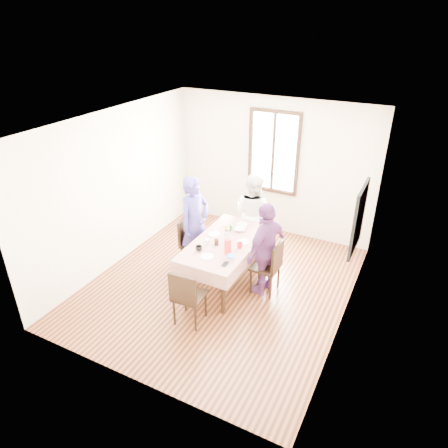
% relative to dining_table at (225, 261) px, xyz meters
% --- Properties ---
extents(ground, '(4.50, 4.50, 0.00)m').
position_rel_dining_table_xyz_m(ground, '(-0.02, -0.14, -0.38)').
color(ground, black).
rests_on(ground, ground).
extents(back_wall, '(4.00, 0.00, 4.00)m').
position_rel_dining_table_xyz_m(back_wall, '(-0.02, 2.11, 0.98)').
color(back_wall, beige).
rests_on(back_wall, ground).
extents(right_wall, '(0.00, 4.50, 4.50)m').
position_rel_dining_table_xyz_m(right_wall, '(1.98, -0.14, 0.98)').
color(right_wall, beige).
rests_on(right_wall, ground).
extents(window_frame, '(1.02, 0.06, 1.62)m').
position_rel_dining_table_xyz_m(window_frame, '(-0.02, 2.09, 1.27)').
color(window_frame, black).
rests_on(window_frame, back_wall).
extents(window_pane, '(0.90, 0.02, 1.50)m').
position_rel_dining_table_xyz_m(window_pane, '(-0.02, 2.10, 1.27)').
color(window_pane, white).
rests_on(window_pane, back_wall).
extents(art_poster, '(0.04, 0.76, 0.96)m').
position_rel_dining_table_xyz_m(art_poster, '(1.96, 0.16, 1.18)').
color(art_poster, red).
rests_on(art_poster, right_wall).
extents(dining_table, '(0.83, 1.65, 0.75)m').
position_rel_dining_table_xyz_m(dining_table, '(0.00, 0.00, 0.00)').
color(dining_table, black).
rests_on(dining_table, ground).
extents(tablecloth, '(0.95, 1.77, 0.01)m').
position_rel_dining_table_xyz_m(tablecloth, '(0.00, 0.00, 0.38)').
color(tablecloth, '#5A0600').
rests_on(tablecloth, dining_table).
extents(chair_left, '(0.48, 0.48, 0.91)m').
position_rel_dining_table_xyz_m(chair_left, '(-0.69, 0.15, 0.08)').
color(chair_left, black).
rests_on(chair_left, ground).
extents(chair_right, '(0.43, 0.43, 0.91)m').
position_rel_dining_table_xyz_m(chair_right, '(0.69, 0.05, 0.08)').
color(chair_right, black).
rests_on(chair_right, ground).
extents(chair_far, '(0.48, 0.48, 0.91)m').
position_rel_dining_table_xyz_m(chair_far, '(0.00, 1.14, 0.08)').
color(chair_far, black).
rests_on(chair_far, ground).
extents(chair_near, '(0.45, 0.45, 0.91)m').
position_rel_dining_table_xyz_m(chair_near, '(0.00, -1.14, 0.08)').
color(chair_near, black).
rests_on(chair_near, ground).
extents(person_left, '(0.55, 0.70, 1.69)m').
position_rel_dining_table_xyz_m(person_left, '(-0.67, 0.15, 0.47)').
color(person_left, '#3D3284').
rests_on(person_left, ground).
extents(person_far, '(0.87, 0.76, 1.54)m').
position_rel_dining_table_xyz_m(person_far, '(0.00, 1.11, 0.39)').
color(person_far, white).
rests_on(person_far, ground).
extents(person_right, '(0.58, 0.98, 1.56)m').
position_rel_dining_table_xyz_m(person_right, '(0.67, 0.05, 0.40)').
color(person_right, '#5F2D67').
rests_on(person_right, ground).
extents(mug_black, '(0.12, 0.12, 0.08)m').
position_rel_dining_table_xyz_m(mug_black, '(-0.24, -0.44, 0.43)').
color(mug_black, black).
rests_on(mug_black, tablecloth).
extents(mug_flag, '(0.11, 0.11, 0.09)m').
position_rel_dining_table_xyz_m(mug_flag, '(0.29, -0.08, 0.43)').
color(mug_flag, red).
rests_on(mug_flag, tablecloth).
extents(mug_green, '(0.09, 0.09, 0.07)m').
position_rel_dining_table_xyz_m(mug_green, '(-0.11, 0.37, 0.42)').
color(mug_green, '#0C7226').
rests_on(mug_green, tablecloth).
extents(serving_bowl, '(0.24, 0.24, 0.05)m').
position_rel_dining_table_xyz_m(serving_bowl, '(0.06, 0.43, 0.41)').
color(serving_bowl, white).
rests_on(serving_bowl, tablecloth).
extents(juice_carton, '(0.08, 0.08, 0.24)m').
position_rel_dining_table_xyz_m(juice_carton, '(0.20, -0.32, 0.51)').
color(juice_carton, red).
rests_on(juice_carton, tablecloth).
extents(butter_tub, '(0.11, 0.11, 0.05)m').
position_rel_dining_table_xyz_m(butter_tub, '(0.31, -0.44, 0.41)').
color(butter_tub, white).
rests_on(butter_tub, tablecloth).
extents(jam_jar, '(0.07, 0.07, 0.10)m').
position_rel_dining_table_xyz_m(jam_jar, '(-0.07, -0.17, 0.44)').
color(jam_jar, black).
rests_on(jam_jar, tablecloth).
extents(drinking_glass, '(0.07, 0.07, 0.10)m').
position_rel_dining_table_xyz_m(drinking_glass, '(-0.20, -0.24, 0.44)').
color(drinking_glass, silver).
rests_on(drinking_glass, tablecloth).
extents(smartphone, '(0.07, 0.14, 0.01)m').
position_rel_dining_table_xyz_m(smartphone, '(0.30, -0.60, 0.39)').
color(smartphone, black).
rests_on(smartphone, tablecloth).
extents(flower_vase, '(0.08, 0.08, 0.16)m').
position_rel_dining_table_xyz_m(flower_vase, '(0.00, 0.02, 0.47)').
color(flower_vase, silver).
rests_on(flower_vase, tablecloth).
extents(plate_left, '(0.20, 0.20, 0.01)m').
position_rel_dining_table_xyz_m(plate_left, '(-0.27, 0.12, 0.39)').
color(plate_left, white).
rests_on(plate_left, tablecloth).
extents(plate_right, '(0.20, 0.20, 0.01)m').
position_rel_dining_table_xyz_m(plate_right, '(0.27, 0.11, 0.39)').
color(plate_right, white).
rests_on(plate_right, tablecloth).
extents(plate_far, '(0.20, 0.20, 0.01)m').
position_rel_dining_table_xyz_m(plate_far, '(-0.00, 0.65, 0.39)').
color(plate_far, white).
rests_on(plate_far, tablecloth).
extents(plate_near, '(0.20, 0.20, 0.01)m').
position_rel_dining_table_xyz_m(plate_near, '(-0.03, -0.55, 0.39)').
color(plate_near, white).
rests_on(plate_near, tablecloth).
extents(butter_lid, '(0.12, 0.12, 0.01)m').
position_rel_dining_table_xyz_m(butter_lid, '(0.31, -0.44, 0.45)').
color(butter_lid, blue).
rests_on(butter_lid, butter_tub).
extents(flower_bunch, '(0.09, 0.09, 0.10)m').
position_rel_dining_table_xyz_m(flower_bunch, '(0.00, 0.02, 0.59)').
color(flower_bunch, yellow).
rests_on(flower_bunch, flower_vase).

